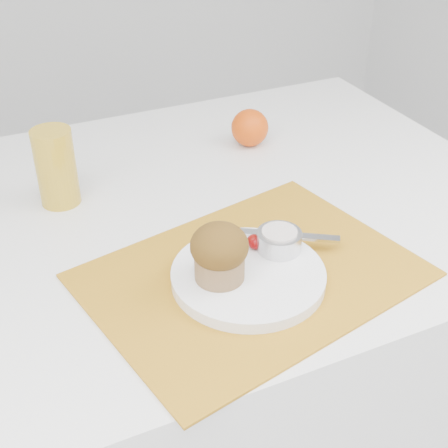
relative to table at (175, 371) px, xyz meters
name	(u,v)px	position (x,y,z in m)	size (l,w,h in m)	color
table	(175,371)	(0.00, 0.00, 0.00)	(1.20, 0.80, 0.75)	white
placemat	(252,275)	(0.05, -0.21, 0.38)	(0.44, 0.33, 0.00)	#B77A19
plate	(248,276)	(0.04, -0.22, 0.39)	(0.21, 0.21, 0.02)	white
ramekin	(279,241)	(0.10, -0.19, 0.41)	(0.06, 0.06, 0.03)	silver
cream	(280,233)	(0.10, -0.19, 0.42)	(0.05, 0.05, 0.01)	silver
raspberry_near	(254,241)	(0.07, -0.17, 0.41)	(0.02, 0.02, 0.02)	#4F0402
raspberry_far	(255,243)	(0.07, -0.18, 0.40)	(0.02, 0.02, 0.02)	#560203
butter_knife	(279,235)	(0.12, -0.17, 0.40)	(0.18, 0.01, 0.00)	#B5B7BE
orange	(250,128)	(0.23, 0.16, 0.41)	(0.07, 0.07, 0.07)	#E54C08
juice_glass	(56,167)	(-0.15, 0.10, 0.44)	(0.07, 0.07, 0.13)	gold
muffin	(219,252)	(0.00, -0.22, 0.44)	(0.08, 0.08, 0.08)	olive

